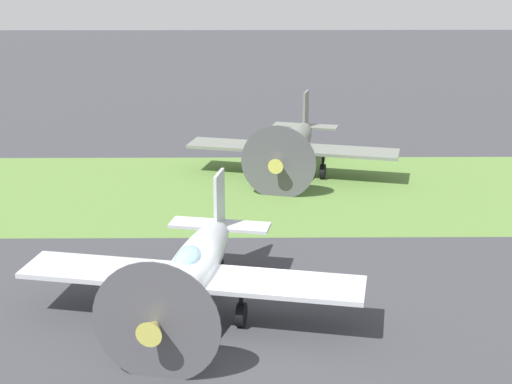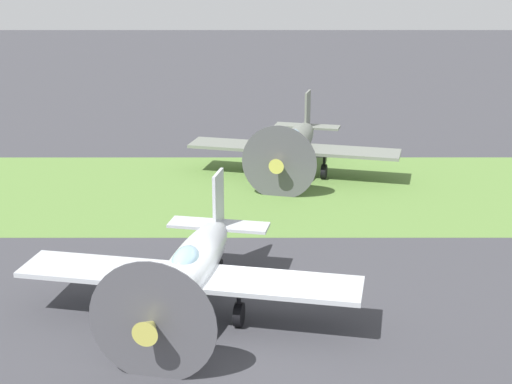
{
  "view_description": "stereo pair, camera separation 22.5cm",
  "coord_description": "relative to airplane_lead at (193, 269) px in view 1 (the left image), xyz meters",
  "views": [
    {
      "loc": [
        0.1,
        18.72,
        9.98
      ],
      "look_at": [
        -0.14,
        -7.78,
        1.37
      ],
      "focal_mm": 52.61,
      "sensor_mm": 36.0,
      "label": 1
    },
    {
      "loc": [
        -0.13,
        18.72,
        9.98
      ],
      "look_at": [
        -0.14,
        -7.78,
        1.37
      ],
      "focal_mm": 52.61,
      "sensor_mm": 36.0,
      "label": 2
    }
  ],
  "objects": [
    {
      "name": "grass_verge",
      "position": [
        -1.7,
        -11.53,
        -1.45
      ],
      "size": [
        120.0,
        11.0,
        0.01
      ],
      "primitive_type": "cube",
      "color": "#567A38",
      "rests_on": "ground"
    },
    {
      "name": "airplane_wingman",
      "position": [
        -3.61,
        -14.08,
        -0.0
      ],
      "size": [
        9.76,
        7.82,
        3.46
      ],
      "rotation": [
        0.0,
        0.0,
        -0.25
      ],
      "color": "slate",
      "rests_on": "ground"
    },
    {
      "name": "airplane_lead",
      "position": [
        0.0,
        0.0,
        0.0
      ],
      "size": [
        9.79,
        7.81,
        3.46
      ],
      "rotation": [
        0.0,
        0.0,
        -0.2
      ],
      "color": "#B2B7BC",
      "rests_on": "ground"
    },
    {
      "name": "ground_plane",
      "position": [
        -1.7,
        0.59,
        -1.45
      ],
      "size": [
        160.0,
        160.0,
        0.0
      ],
      "primitive_type": "plane",
      "color": "#38383D"
    }
  ]
}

